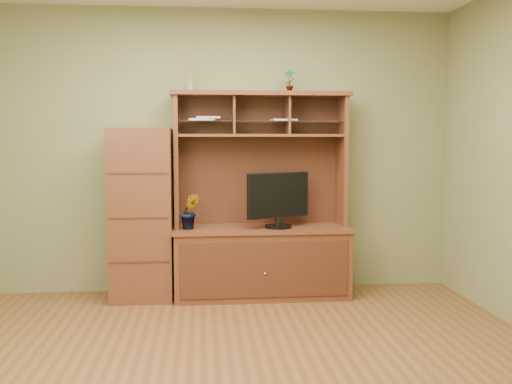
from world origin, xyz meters
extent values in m
cube|color=brown|center=(0.00, 0.00, -0.01)|extent=(4.50, 4.00, 0.02)
cube|color=olive|center=(0.00, 2.01, 1.35)|extent=(4.50, 0.02, 2.70)
cube|color=olive|center=(0.00, -2.01, 1.35)|extent=(4.50, 0.02, 2.70)
cube|color=#472214|center=(0.37, 1.71, 0.31)|extent=(1.60, 0.55, 0.62)
cube|color=#3B1A10|center=(0.37, 1.42, 0.31)|extent=(1.50, 0.01, 0.50)
sphere|color=silver|center=(0.37, 1.41, 0.28)|extent=(0.02, 0.02, 0.02)
cube|color=#472214|center=(0.37, 1.71, 0.64)|extent=(1.64, 0.59, 0.03)
cube|color=#472214|center=(-0.41, 1.80, 1.27)|extent=(0.04, 0.35, 1.25)
cube|color=#472214|center=(1.15, 1.80, 1.27)|extent=(0.04, 0.35, 1.25)
cube|color=#3B1A10|center=(0.37, 1.97, 1.27)|extent=(1.52, 0.02, 1.25)
cube|color=#472214|center=(0.37, 1.80, 1.88)|extent=(1.66, 0.40, 0.04)
cube|color=#472214|center=(0.37, 1.80, 1.50)|extent=(1.52, 0.32, 0.02)
cube|color=#472214|center=(0.12, 1.80, 1.69)|extent=(0.02, 0.31, 0.35)
cube|color=#472214|center=(0.62, 1.80, 1.69)|extent=(0.02, 0.31, 0.35)
cube|color=silver|center=(0.37, 1.79, 1.63)|extent=(1.50, 0.27, 0.01)
cylinder|color=black|center=(0.52, 1.65, 0.66)|extent=(0.25, 0.25, 0.02)
cylinder|color=black|center=(0.52, 1.65, 0.71)|extent=(0.05, 0.05, 0.08)
cube|color=black|center=(0.52, 1.65, 0.95)|extent=(0.60, 0.32, 0.42)
imported|color=#3B5E20|center=(-0.29, 1.65, 0.81)|extent=(0.19, 0.16, 0.33)
imported|color=#296423|center=(0.64, 1.80, 2.01)|extent=(0.13, 0.10, 0.22)
cylinder|color=silver|center=(-0.29, 1.80, 1.96)|extent=(0.06, 0.06, 0.11)
cylinder|color=#937049|center=(-0.29, 1.80, 2.11)|extent=(0.04, 0.04, 0.20)
cube|color=#BCBCC1|center=(-0.19, 1.80, 1.64)|extent=(0.26, 0.21, 0.02)
cube|color=#BCBCC1|center=(-0.12, 1.80, 1.66)|extent=(0.22, 0.17, 0.02)
cube|color=#BCBCC1|center=(0.59, 1.80, 1.64)|extent=(0.24, 0.20, 0.02)
cube|color=#472214|center=(-0.73, 1.73, 0.78)|extent=(0.56, 0.50, 1.56)
cube|color=#3B1A10|center=(-0.73, 1.47, 0.39)|extent=(0.52, 0.01, 0.02)
cube|color=#3B1A10|center=(-0.73, 1.47, 0.78)|extent=(0.52, 0.01, 0.01)
cube|color=#3B1A10|center=(-0.73, 1.47, 1.17)|extent=(0.52, 0.01, 0.02)
camera|label=1|loc=(-0.18, -3.51, 1.46)|focal=40.00mm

